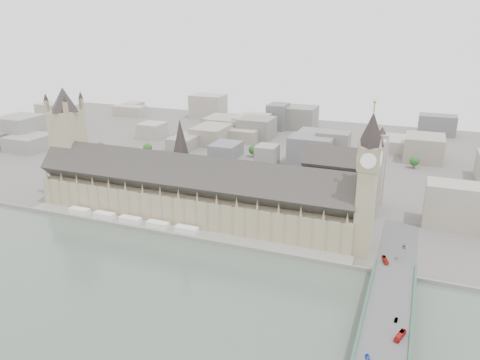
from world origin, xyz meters
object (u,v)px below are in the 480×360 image
(palace_of_westminster, at_px, (190,193))
(westminster_abbey, at_px, (345,178))
(westminster_bridge, at_px, (384,339))
(car_silver, at_px, (396,320))
(red_bus_south, at_px, (400,336))
(car_approach, at_px, (404,247))
(victoria_tower, at_px, (68,138))
(red_bus_north, at_px, (385,260))
(elizabeth_tower, at_px, (368,175))
(car_blue, at_px, (368,357))

(palace_of_westminster, relative_size, westminster_abbey, 3.90)
(westminster_bridge, bearing_deg, car_silver, 67.00)
(westminster_abbey, xyz_separation_m, car_silver, (55.39, -172.35, -14.18))
(red_bus_south, height_order, car_approach, red_bus_south)
(victoria_tower, xyz_separation_m, car_silver, (288.31, -103.35, -44.31))
(red_bus_north, height_order, car_silver, red_bus_north)
(palace_of_westminster, bearing_deg, car_approach, -3.88)
(victoria_tower, height_order, westminster_bridge, victoria_tower)
(car_approach, bearing_deg, car_silver, -93.49)
(elizabeth_tower, bearing_deg, palace_of_westminster, 175.15)
(red_bus_south, height_order, car_silver, red_bus_south)
(westminster_abbey, xyz_separation_m, red_bus_north, (44.56, -111.14, -13.49))
(red_bus_north, distance_m, car_silver, 62.16)
(victoria_tower, relative_size, car_silver, 25.46)
(victoria_tower, xyz_separation_m, westminster_abbey, (232.92, 69.00, -30.12))
(car_blue, xyz_separation_m, car_silver, (9.98, 33.83, -0.09))
(elizabeth_tower, height_order, car_approach, elizabeth_tower)
(red_bus_north, distance_m, car_approach, 26.60)
(victoria_tower, height_order, red_bus_north, victoria_tower)
(victoria_tower, distance_m, red_bus_south, 316.49)
(elizabeth_tower, xyz_separation_m, red_bus_north, (17.48, -24.14, -46.50))
(palace_of_westminster, distance_m, red_bus_south, 202.13)
(westminster_bridge, relative_size, westminster_abbey, 4.78)
(victoria_tower, bearing_deg, car_blue, -26.24)
(red_bus_north, bearing_deg, westminster_bridge, -103.37)
(car_blue, relative_size, car_approach, 0.85)
(westminster_abbey, bearing_deg, red_bus_north, -68.15)
(palace_of_westminster, xyz_separation_m, car_approach, (165.59, -11.24, -11.71))
(red_bus_north, bearing_deg, red_bus_south, -98.36)
(victoria_tower, height_order, car_silver, victoria_tower)
(car_blue, bearing_deg, victoria_tower, 137.87)
(car_silver, bearing_deg, westminster_abbey, 112.55)
(victoria_tower, bearing_deg, palace_of_westminster, -2.96)
(red_bus_south, bearing_deg, elizabeth_tower, 125.55)
(palace_of_westminster, xyz_separation_m, car_silver, (166.31, -97.05, -11.81))
(elizabeth_tower, distance_m, red_bus_south, 113.40)
(elizabeth_tower, xyz_separation_m, car_approach, (27.59, 0.46, -47.10))
(elizabeth_tower, bearing_deg, red_bus_south, -72.60)
(westminster_abbey, xyz_separation_m, red_bus_south, (58.02, -185.72, -13.42))
(car_silver, bearing_deg, palace_of_westminster, 154.46)
(palace_of_westminster, distance_m, red_bus_north, 159.94)
(palace_of_westminster, bearing_deg, car_silver, -30.27)
(elizabeth_tower, bearing_deg, westminster_abbey, 107.29)
(red_bus_north, relative_size, car_approach, 1.89)
(victoria_tower, bearing_deg, westminster_abbey, 16.50)
(elizabeth_tower, relative_size, car_approach, 21.07)
(westminster_abbey, distance_m, car_blue, 211.59)
(elizabeth_tower, height_order, victoria_tower, elizabeth_tower)
(westminster_abbey, distance_m, red_bus_south, 195.03)
(palace_of_westminster, height_order, red_bus_north, palace_of_westminster)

